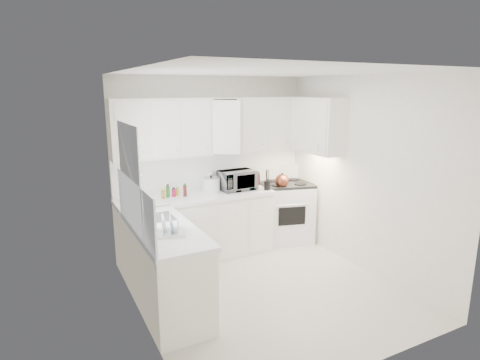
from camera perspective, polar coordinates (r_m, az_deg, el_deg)
floor at (r=5.10m, az=3.74°, el=-15.45°), size 3.20×3.20×0.00m
ceiling at (r=4.49m, az=4.24°, el=15.20°), size 3.20×3.20×0.00m
wall_back at (r=6.02m, az=-3.93°, el=2.16°), size 3.00×0.00×3.00m
wall_front at (r=3.42m, az=18.08°, el=-6.84°), size 3.00×0.00×3.00m
wall_left at (r=4.08m, az=-14.41°, el=-3.41°), size 0.00×3.20×3.20m
wall_right at (r=5.53m, az=17.39°, el=0.65°), size 0.00×3.20×3.20m
window_blinds at (r=4.36m, az=-15.39°, el=0.95°), size 0.06×0.96×1.06m
lower_cabinets_back at (r=5.83m, az=-6.16°, el=-6.90°), size 2.22×0.60×0.90m
lower_cabinets_left at (r=4.63m, az=-10.69°, el=-12.50°), size 0.60×1.60×0.90m
countertop_back at (r=5.68m, az=-6.24°, el=-2.42°), size 2.24×0.64×0.05m
countertop_left at (r=4.45m, az=-10.82°, el=-6.94°), size 0.64×1.62×0.05m
backsplash_back at (r=6.02m, az=-3.88°, el=1.45°), size 2.98×0.02×0.55m
backsplash_left at (r=4.29m, az=-14.84°, el=-3.68°), size 0.02×1.60×0.55m
upper_cabinets_back at (r=5.83m, az=-3.31°, el=3.83°), size 3.00×0.33×0.80m
upper_cabinets_right at (r=6.00m, az=10.91°, el=3.86°), size 0.33×0.90×0.80m
sink at (r=4.73m, az=-12.12°, el=-3.96°), size 0.42×0.38×0.30m
stove at (r=6.46m, az=6.49°, el=-3.39°), size 0.94×0.84×1.23m
tea_kettle at (r=6.12m, az=6.02°, el=0.02°), size 0.32×0.30×0.24m
frying_pan at (r=6.60m, az=7.10°, el=0.05°), size 0.26×0.41×0.04m
microwave at (r=5.90m, az=-0.42°, el=0.27°), size 0.53×0.31×0.35m
rice_cooker at (r=5.80m, az=-4.16°, el=-0.53°), size 0.25×0.25×0.25m
paper_towel at (r=5.96m, az=-4.34°, el=-0.07°), size 0.12×0.12×0.27m
utensil_crock at (r=5.92m, az=3.94°, el=0.11°), size 0.12×0.12×0.32m
dish_rack at (r=4.19m, az=-10.61°, el=-6.27°), size 0.45×0.39×0.21m
spice_left_0 at (r=5.64m, az=-11.11°, el=-1.76°), size 0.06×0.06×0.13m
spice_left_1 at (r=5.57m, az=-10.11°, el=-1.89°), size 0.06×0.06×0.13m
spice_left_2 at (r=5.68m, az=-9.66°, el=-1.59°), size 0.06×0.06×0.13m
spice_left_3 at (r=5.62m, az=-8.65°, el=-1.71°), size 0.06×0.06×0.13m
spice_left_4 at (r=5.72m, az=-8.23°, el=-1.43°), size 0.06×0.06×0.13m
sauce_right_0 at (r=6.20m, az=1.55°, el=0.09°), size 0.06×0.06×0.19m
sauce_right_1 at (r=6.17m, az=2.27°, el=0.03°), size 0.06×0.06×0.19m
sauce_right_2 at (r=6.25m, az=2.44°, el=0.19°), size 0.06×0.06×0.19m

